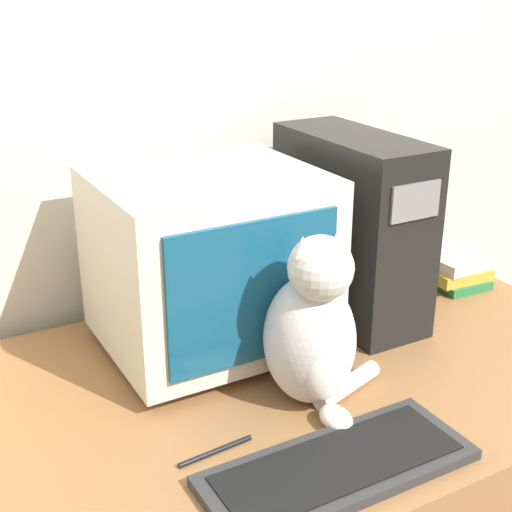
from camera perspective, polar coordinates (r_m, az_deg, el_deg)
wall_back at (r=1.68m, az=-6.01°, el=14.50°), size 7.00×0.05×2.50m
crt_monitor at (r=1.45m, az=-3.77°, el=-0.39°), size 0.43×0.39×0.38m
computer_tower at (r=1.62m, az=7.57°, el=2.38°), size 0.17×0.41×0.42m
keyboard at (r=1.19m, az=6.59°, el=-16.41°), size 0.45×0.18×0.02m
cat at (r=1.29m, az=4.62°, el=-6.08°), size 0.25×0.24×0.34m
book_stack at (r=1.89m, az=15.17°, el=-0.85°), size 0.16×0.19×0.08m
pen at (r=1.22m, az=-3.24°, el=-15.32°), size 0.14×0.02×0.01m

